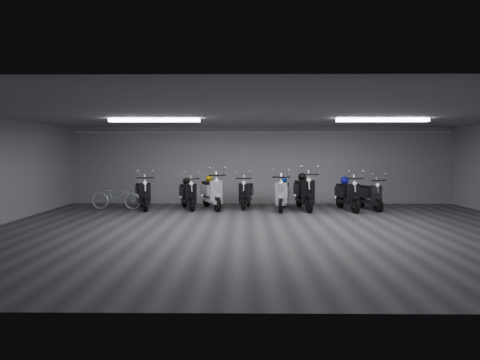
{
  "coord_description": "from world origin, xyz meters",
  "views": [
    {
      "loc": [
        -0.62,
        -9.63,
        1.92
      ],
      "look_at": [
        -0.76,
        2.5,
        1.05
      ],
      "focal_mm": 29.99,
      "sensor_mm": 36.0,
      "label": 1
    }
  ],
  "objects_px": {
    "scooter_0": "(143,189)",
    "scooter_8": "(348,190)",
    "scooter_6": "(283,189)",
    "bicycle": "(116,193)",
    "scooter_1": "(188,190)",
    "helmet_0": "(186,181)",
    "helmet_4": "(209,178)",
    "helmet_3": "(302,177)",
    "scooter_2": "(212,188)",
    "scooter_3": "(246,189)",
    "scooter_7": "(304,187)",
    "helmet_1": "(284,180)",
    "scooter_9": "(369,191)",
    "helmet_2": "(345,180)"
  },
  "relations": [
    {
      "from": "scooter_9",
      "to": "helmet_1",
      "type": "bearing_deg",
      "value": 163.59
    },
    {
      "from": "scooter_0",
      "to": "helmet_0",
      "type": "relative_size",
      "value": 7.79
    },
    {
      "from": "scooter_2",
      "to": "helmet_3",
      "type": "xyz_separation_m",
      "value": [
        3.02,
        0.14,
        0.34
      ]
    },
    {
      "from": "scooter_6",
      "to": "helmet_4",
      "type": "bearing_deg",
      "value": -179.73
    },
    {
      "from": "scooter_8",
      "to": "scooter_6",
      "type": "bearing_deg",
      "value": 168.76
    },
    {
      "from": "scooter_2",
      "to": "bicycle",
      "type": "height_order",
      "value": "scooter_2"
    },
    {
      "from": "scooter_3",
      "to": "bicycle",
      "type": "xyz_separation_m",
      "value": [
        -4.28,
        -0.38,
        -0.11
      ]
    },
    {
      "from": "scooter_1",
      "to": "helmet_0",
      "type": "bearing_deg",
      "value": 90.0
    },
    {
      "from": "helmet_1",
      "to": "scooter_8",
      "type": "bearing_deg",
      "value": -9.23
    },
    {
      "from": "scooter_9",
      "to": "helmet_0",
      "type": "height_order",
      "value": "scooter_9"
    },
    {
      "from": "scooter_2",
      "to": "scooter_1",
      "type": "bearing_deg",
      "value": 161.18
    },
    {
      "from": "scooter_3",
      "to": "scooter_2",
      "type": "bearing_deg",
      "value": -159.09
    },
    {
      "from": "scooter_0",
      "to": "helmet_3",
      "type": "relative_size",
      "value": 6.47
    },
    {
      "from": "bicycle",
      "to": "helmet_4",
      "type": "relative_size",
      "value": 7.11
    },
    {
      "from": "scooter_2",
      "to": "helmet_3",
      "type": "height_order",
      "value": "scooter_2"
    },
    {
      "from": "scooter_2",
      "to": "scooter_6",
      "type": "height_order",
      "value": "scooter_2"
    },
    {
      "from": "scooter_2",
      "to": "scooter_7",
      "type": "bearing_deg",
      "value": -24.02
    },
    {
      "from": "scooter_3",
      "to": "helmet_4",
      "type": "relative_size",
      "value": 7.4
    },
    {
      "from": "scooter_2",
      "to": "scooter_7",
      "type": "relative_size",
      "value": 0.97
    },
    {
      "from": "scooter_6",
      "to": "scooter_7",
      "type": "relative_size",
      "value": 0.93
    },
    {
      "from": "scooter_3",
      "to": "scooter_9",
      "type": "relative_size",
      "value": 1.04
    },
    {
      "from": "scooter_6",
      "to": "helmet_0",
      "type": "distance_m",
      "value": 3.24
    },
    {
      "from": "bicycle",
      "to": "helmet_2",
      "type": "height_order",
      "value": "helmet_2"
    },
    {
      "from": "scooter_2",
      "to": "scooter_6",
      "type": "distance_m",
      "value": 2.35
    },
    {
      "from": "scooter_1",
      "to": "scooter_8",
      "type": "relative_size",
      "value": 0.97
    },
    {
      "from": "helmet_1",
      "to": "helmet_0",
      "type": "bearing_deg",
      "value": 177.6
    },
    {
      "from": "scooter_7",
      "to": "scooter_9",
      "type": "distance_m",
      "value": 2.14
    },
    {
      "from": "scooter_3",
      "to": "scooter_0",
      "type": "bearing_deg",
      "value": -165.4
    },
    {
      "from": "scooter_8",
      "to": "scooter_1",
      "type": "bearing_deg",
      "value": 168.25
    },
    {
      "from": "scooter_6",
      "to": "scooter_9",
      "type": "relative_size",
      "value": 1.11
    },
    {
      "from": "scooter_1",
      "to": "helmet_1",
      "type": "bearing_deg",
      "value": -18.98
    },
    {
      "from": "helmet_0",
      "to": "helmet_2",
      "type": "relative_size",
      "value": 0.89
    },
    {
      "from": "scooter_6",
      "to": "helmet_0",
      "type": "relative_size",
      "value": 8.01
    },
    {
      "from": "scooter_3",
      "to": "helmet_1",
      "type": "bearing_deg",
      "value": 0.14
    },
    {
      "from": "helmet_3",
      "to": "helmet_2",
      "type": "bearing_deg",
      "value": -7.06
    },
    {
      "from": "scooter_2",
      "to": "scooter_3",
      "type": "distance_m",
      "value": 1.18
    },
    {
      "from": "helmet_3",
      "to": "scooter_2",
      "type": "bearing_deg",
      "value": -177.35
    },
    {
      "from": "scooter_0",
      "to": "helmet_4",
      "type": "bearing_deg",
      "value": -12.53
    },
    {
      "from": "helmet_3",
      "to": "helmet_0",
      "type": "bearing_deg",
      "value": 179.25
    },
    {
      "from": "scooter_0",
      "to": "scooter_8",
      "type": "bearing_deg",
      "value": -23.19
    },
    {
      "from": "scooter_1",
      "to": "helmet_4",
      "type": "distance_m",
      "value": 0.82
    },
    {
      "from": "scooter_6",
      "to": "bicycle",
      "type": "relative_size",
      "value": 1.11
    },
    {
      "from": "helmet_3",
      "to": "scooter_1",
      "type": "bearing_deg",
      "value": -177.36
    },
    {
      "from": "helmet_0",
      "to": "scooter_0",
      "type": "bearing_deg",
      "value": -168.35
    },
    {
      "from": "scooter_7",
      "to": "helmet_1",
      "type": "relative_size",
      "value": 8.75
    },
    {
      "from": "scooter_1",
      "to": "helmet_2",
      "type": "bearing_deg",
      "value": -20.55
    },
    {
      "from": "scooter_0",
      "to": "scooter_8",
      "type": "xyz_separation_m",
      "value": [
        6.7,
        -0.18,
        -0.0
      ]
    },
    {
      "from": "helmet_2",
      "to": "scooter_2",
      "type": "bearing_deg",
      "value": 179.6
    },
    {
      "from": "scooter_3",
      "to": "scooter_8",
      "type": "bearing_deg",
      "value": -0.17
    },
    {
      "from": "helmet_3",
      "to": "scooter_7",
      "type": "bearing_deg",
      "value": -84.07
    }
  ]
}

